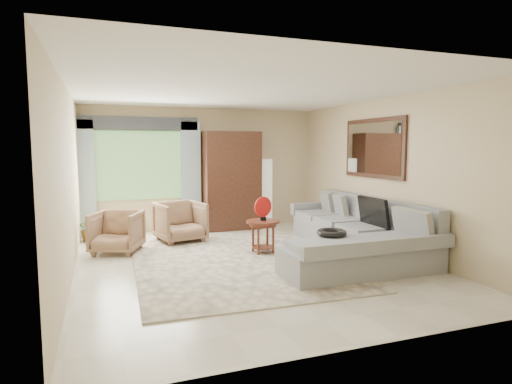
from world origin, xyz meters
name	(u,v)px	position (x,y,z in m)	size (l,w,h in m)	color
ground	(248,263)	(0.00, 0.00, 0.00)	(6.00, 6.00, 0.00)	silver
area_rug	(235,261)	(-0.19, 0.10, 0.01)	(3.00, 4.00, 0.02)	beige
sectional_sofa	(355,238)	(1.78, -0.18, 0.28)	(2.30, 3.46, 0.90)	gray
tv_screen	(373,212)	(2.05, -0.28, 0.72)	(0.06, 0.74, 0.48)	black
garden_hose	(332,233)	(1.00, -0.78, 0.55)	(0.43, 0.43, 0.09)	black
coffee_table	(263,236)	(0.41, 0.45, 0.29)	(0.56, 0.56, 0.56)	#4D2114
red_disc	(263,207)	(0.41, 0.45, 0.79)	(0.34, 0.34, 0.03)	red
armchair_left	(117,232)	(-1.88, 1.35, 0.35)	(0.75, 0.77, 0.70)	#9A7154
armchair_right	(180,222)	(-0.72, 1.83, 0.38)	(0.81, 0.83, 0.75)	#8A624B
potted_plant	(90,228)	(-2.33, 2.46, 0.24)	(0.44, 0.38, 0.49)	#999999
armoire	(232,181)	(0.55, 2.72, 1.05)	(1.20, 0.55, 2.10)	black
floor_lamp	(265,193)	(1.35, 2.78, 0.75)	(0.24, 0.24, 1.50)	silver
window	(139,165)	(-1.35, 2.97, 1.40)	(1.80, 0.04, 1.40)	#669E59
curtain_left	(84,179)	(-2.40, 2.88, 1.15)	(0.40, 0.08, 2.30)	#9EB7CC
curtain_right	(191,177)	(-0.30, 2.88, 1.15)	(0.40, 0.08, 2.30)	#9EB7CC
valance	(138,123)	(-1.35, 2.90, 2.25)	(2.40, 0.12, 0.26)	#1E232D
wall_mirror	(373,148)	(2.46, 0.35, 1.75)	(0.05, 1.70, 1.05)	black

